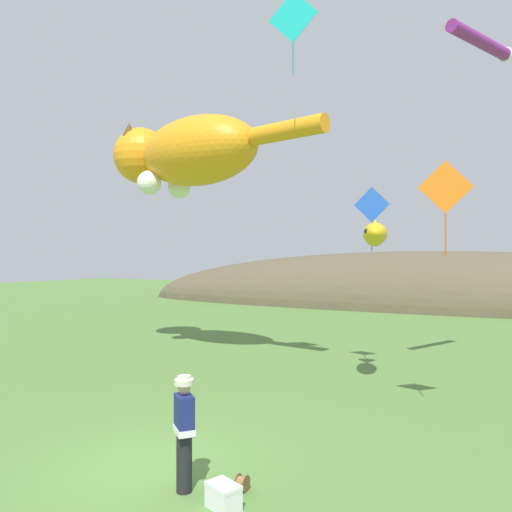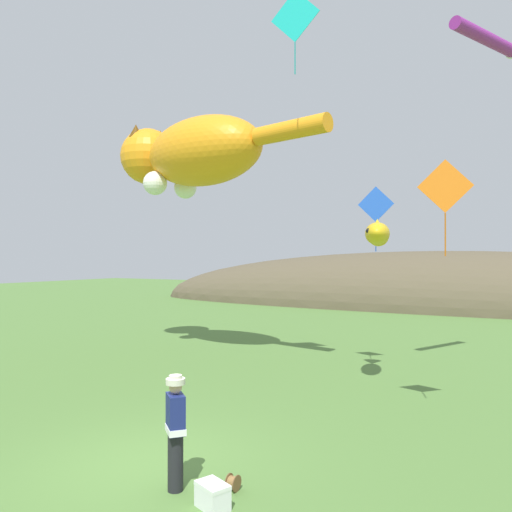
% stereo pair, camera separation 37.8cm
% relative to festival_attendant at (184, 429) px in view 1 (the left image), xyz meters
% --- Properties ---
extents(ground_plane, '(120.00, 120.00, 0.00)m').
position_rel_festival_attendant_xyz_m(ground_plane, '(-1.07, 0.51, -0.95)').
color(ground_plane, '#517A38').
extents(distant_hill_ridge, '(51.81, 14.43, 8.22)m').
position_rel_festival_attendant_xyz_m(distant_hill_ridge, '(2.58, 30.96, -0.95)').
color(distant_hill_ridge, brown).
rests_on(distant_hill_ridge, ground).
extents(festival_attendant, '(0.49, 0.47, 1.77)m').
position_rel_festival_attendant_xyz_m(festival_attendant, '(0.00, 0.00, 0.00)').
color(festival_attendant, black).
rests_on(festival_attendant, ground).
extents(kite_spool, '(0.16, 0.25, 0.25)m').
position_rel_festival_attendant_xyz_m(kite_spool, '(0.78, 0.42, -0.83)').
color(kite_spool, olive).
rests_on(kite_spool, ground).
extents(picnic_cooler, '(0.58, 0.49, 0.36)m').
position_rel_festival_attendant_xyz_m(picnic_cooler, '(0.81, -0.18, -0.77)').
color(picnic_cooler, white).
rests_on(picnic_cooler, ground).
extents(kite_giant_cat, '(9.44, 3.70, 2.90)m').
position_rel_festival_attendant_xyz_m(kite_giant_cat, '(-6.18, 8.77, 6.45)').
color(kite_giant_cat, orange).
extents(kite_fish_windsock, '(1.15, 2.35, 0.70)m').
position_rel_festival_attendant_xyz_m(kite_fish_windsock, '(1.15, 7.34, 3.28)').
color(kite_fish_windsock, gold).
extents(kite_tube_streamer, '(1.64, 2.96, 0.44)m').
position_rel_festival_attendant_xyz_m(kite_tube_streamer, '(3.72, 9.25, 8.82)').
color(kite_tube_streamer, '#8C268C').
extents(kite_diamond_blue, '(1.09, 0.13, 2.00)m').
position_rel_festival_attendant_xyz_m(kite_diamond_blue, '(0.65, 9.01, 4.26)').
color(kite_diamond_blue, blue).
extents(kite_diamond_orange, '(1.09, 0.28, 2.02)m').
position_rel_festival_attendant_xyz_m(kite_diamond_orange, '(3.24, 4.87, 4.11)').
color(kite_diamond_orange, orange).
extents(kite_diamond_teal, '(1.47, 0.07, 2.37)m').
position_rel_festival_attendant_xyz_m(kite_diamond_teal, '(-0.97, 6.60, 9.40)').
color(kite_diamond_teal, '#19BFBF').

